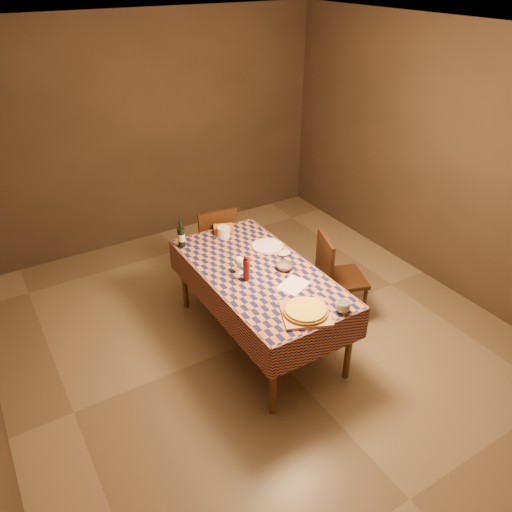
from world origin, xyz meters
The scene contains 16 objects.
room centered at (0.00, 0.00, 1.35)m, with size 5.00×5.10×2.70m.
dining_table centered at (0.00, 0.00, 0.69)m, with size 0.94×1.84×0.77m.
cutting_board centered at (-0.02, -0.72, 0.78)m, with size 0.37×0.37×0.02m, color #AF7352.
pizza centered at (-0.02, -0.72, 0.81)m, with size 0.37×0.37×0.04m.
pepper_mill centered at (-0.16, -0.06, 0.88)m, with size 0.07×0.07×0.24m.
bowl centered at (0.21, -0.09, 0.79)m, with size 0.15×0.15×0.05m, color #684D57.
wine_glass centered at (-0.16, 0.07, 0.89)m, with size 0.08×0.08×0.16m.
wine_bottle centered at (-0.40, 0.76, 0.87)m, with size 0.09×0.09×0.28m.
deli_tub centered at (0.03, 0.72, 0.82)m, with size 0.13×0.13×0.10m, color silver.
takeout_container centered at (0.09, 0.83, 0.79)m, with size 0.20×0.14×0.05m, color #B95D18.
white_plate centered at (0.29, 0.32, 0.78)m, with size 0.30×0.30×0.02m, color white.
tumbler centered at (0.25, -0.84, 0.82)m, with size 0.12×0.12×0.09m, color silver.
flour_patch centered at (0.13, -0.34, 0.77)m, with size 0.26×0.20×0.00m, color silver.
flour_bag centered at (0.35, 0.12, 0.79)m, with size 0.15×0.11×0.04m, color #98A9C2.
chair_far centered at (0.11, 1.08, 0.52)m, with size 0.47×0.48×0.93m.
chair_right centered at (0.81, -0.09, 0.52)m, with size 0.55×0.54×0.93m.
Camera 1 is at (-1.96, -3.15, 3.16)m, focal length 35.00 mm.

